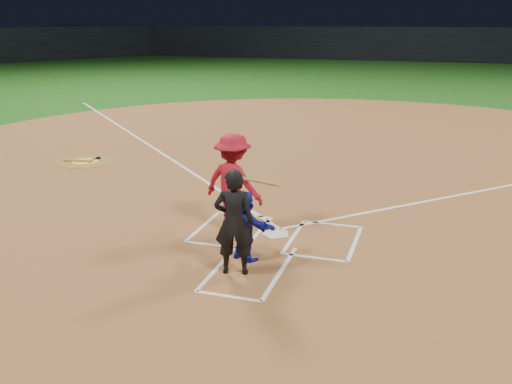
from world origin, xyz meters
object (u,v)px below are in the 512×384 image
(home_plate, at_px, (276,234))
(umpire, at_px, (234,222))
(on_deck_circle, at_px, (85,161))
(catcher, at_px, (245,226))
(batter_at_plate, at_px, (233,183))

(home_plate, distance_m, umpire, 2.15)
(on_deck_circle, distance_m, umpire, 9.20)
(catcher, bearing_deg, on_deck_circle, -14.47)
(catcher, xyz_separation_m, umpire, (0.01, -0.59, 0.28))
(home_plate, height_order, catcher, catcher)
(on_deck_circle, relative_size, batter_at_plate, 0.84)
(on_deck_circle, height_order, batter_at_plate, batter_at_plate)
(catcher, distance_m, umpire, 0.65)
(on_deck_circle, bearing_deg, umpire, -40.61)
(on_deck_circle, xyz_separation_m, umpire, (6.95, -5.96, 0.92))
(batter_at_plate, bearing_deg, catcher, -62.46)
(umpire, bearing_deg, batter_at_plate, -83.59)
(catcher, relative_size, batter_at_plate, 0.63)
(home_plate, bearing_deg, batter_at_plate, 1.89)
(umpire, xyz_separation_m, batter_at_plate, (-0.70, 1.90, 0.09))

